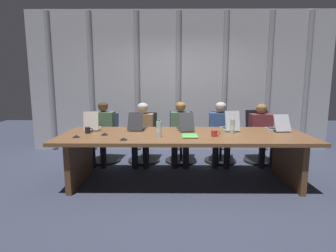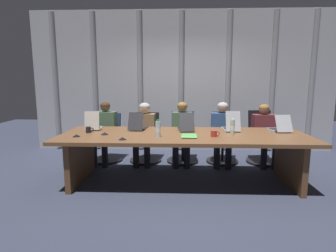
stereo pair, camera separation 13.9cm
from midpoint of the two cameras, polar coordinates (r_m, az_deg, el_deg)
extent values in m
plane|color=#383D51|center=(4.35, 2.30, -11.38)|extent=(13.10, 13.10, 0.00)
cube|color=brown|center=(4.15, 2.36, -1.99)|extent=(3.66, 1.27, 0.05)
cube|color=black|center=(4.16, 2.36, -2.87)|extent=(3.11, 0.10, 0.06)
cube|color=brown|center=(4.48, -18.47, -6.56)|extent=(0.08, 1.08, 0.70)
cube|color=brown|center=(4.57, 22.67, -6.48)|extent=(0.08, 1.08, 0.70)
cube|color=#B2B2B7|center=(6.14, 1.77, 9.05)|extent=(6.55, 0.10, 3.01)
cylinder|color=gray|center=(6.64, -23.46, 8.31)|extent=(0.12, 0.12, 2.95)
cylinder|color=gray|center=(6.33, -16.08, 8.70)|extent=(0.12, 0.12, 2.95)
cylinder|color=gray|center=(6.13, -6.99, 8.98)|extent=(0.12, 0.12, 2.95)
cylinder|color=gray|center=(6.08, 1.49, 9.04)|extent=(0.12, 0.12, 2.95)
cylinder|color=gray|center=(6.18, 10.94, 8.88)|extent=(0.12, 0.12, 2.95)
cylinder|color=gray|center=(6.42, 19.40, 8.54)|extent=(0.12, 0.12, 2.95)
cylinder|color=gray|center=(6.73, 26.07, 8.14)|extent=(0.12, 0.12, 2.95)
cube|color=beige|center=(4.72, -15.96, -0.53)|extent=(0.26, 0.34, 0.02)
cube|color=black|center=(4.74, -15.92, -0.36)|extent=(0.21, 0.20, 0.00)
cube|color=beige|center=(4.52, -16.41, 0.99)|extent=(0.23, 0.10, 0.29)
cube|color=black|center=(4.52, -16.40, 1.02)|extent=(0.21, 0.08, 0.26)
cube|color=#2D2D33|center=(4.61, -6.94, -0.47)|extent=(0.27, 0.34, 0.02)
cube|color=black|center=(4.63, -6.87, -0.30)|extent=(0.22, 0.19, 0.00)
cube|color=#2D2D33|center=(4.38, -7.65, 0.92)|extent=(0.25, 0.15, 0.27)
cube|color=black|center=(4.39, -7.63, 0.96)|extent=(0.22, 0.13, 0.25)
cube|color=#2D2D33|center=(4.55, 2.53, -0.53)|extent=(0.26, 0.35, 0.02)
cube|color=black|center=(4.58, 2.49, -0.36)|extent=(0.21, 0.20, 0.00)
cube|color=#2D2D33|center=(4.29, 2.96, 0.84)|extent=(0.24, 0.18, 0.28)
cube|color=black|center=(4.30, 2.95, 0.89)|extent=(0.21, 0.15, 0.25)
cube|color=#A8ADB7|center=(4.63, 11.54, -0.55)|extent=(0.23, 0.34, 0.02)
cube|color=black|center=(4.65, 11.47, -0.37)|extent=(0.20, 0.19, 0.00)
cube|color=#A8ADB7|center=(4.39, 12.24, 1.01)|extent=(0.23, 0.12, 0.31)
cube|color=black|center=(4.40, 12.23, 1.05)|extent=(0.20, 0.10, 0.27)
cube|color=#A8ADB7|center=(4.81, 20.37, -0.59)|extent=(0.28, 0.32, 0.02)
cube|color=black|center=(4.83, 20.26, -0.42)|extent=(0.23, 0.18, 0.00)
cube|color=#A8ADB7|center=(4.60, 21.63, 0.59)|extent=(0.26, 0.16, 0.25)
cube|color=black|center=(4.61, 21.60, 0.64)|extent=(0.23, 0.14, 0.22)
cube|color=navy|center=(5.43, -13.77, -2.81)|extent=(0.54, 0.54, 0.08)
cube|color=navy|center=(5.58, -13.03, 0.29)|extent=(0.44, 0.17, 0.45)
cylinder|color=#262628|center=(5.47, -13.68, -4.96)|extent=(0.05, 0.05, 0.34)
cylinder|color=black|center=(5.52, -13.60, -6.87)|extent=(0.60, 0.60, 0.04)
cube|color=black|center=(5.29, -5.77, -2.90)|extent=(0.53, 0.53, 0.08)
cube|color=black|center=(5.45, -5.32, 0.38)|extent=(0.44, 0.16, 0.47)
cylinder|color=#262628|center=(5.34, -5.73, -5.10)|extent=(0.05, 0.05, 0.34)
cylinder|color=black|center=(5.39, -5.70, -7.05)|extent=(0.60, 0.60, 0.04)
cube|color=navy|center=(5.26, 2.00, -2.92)|extent=(0.48, 0.48, 0.08)
cube|color=navy|center=(5.43, 1.96, 0.51)|extent=(0.43, 0.12, 0.49)
cylinder|color=#262628|center=(5.31, 1.99, -5.13)|extent=(0.05, 0.05, 0.34)
cylinder|color=black|center=(5.36, 1.98, -7.10)|extent=(0.60, 0.60, 0.04)
cube|color=black|center=(5.34, 10.07, -2.89)|extent=(0.55, 0.55, 0.08)
cube|color=black|center=(5.50, 10.14, 0.43)|extent=(0.45, 0.18, 0.48)
cylinder|color=#262628|center=(5.38, 10.00, -5.08)|extent=(0.05, 0.05, 0.34)
cylinder|color=black|center=(5.43, 9.94, -7.01)|extent=(0.60, 0.60, 0.04)
cube|color=black|center=(5.51, 17.86, -2.81)|extent=(0.54, 0.54, 0.08)
cube|color=black|center=(5.66, 17.09, 0.58)|extent=(0.44, 0.17, 0.51)
cylinder|color=#262628|center=(5.56, 17.75, -4.93)|extent=(0.05, 0.05, 0.34)
cylinder|color=black|center=(5.61, 17.65, -6.80)|extent=(0.60, 0.60, 0.04)
cube|color=#4C6B4C|center=(5.35, -13.79, 0.17)|extent=(0.41, 0.25, 0.50)
sphere|color=brown|center=(5.31, -13.93, 3.84)|extent=(0.18, 0.18, 0.18)
ellipsoid|color=#472D19|center=(5.31, -13.94, 4.08)|extent=(0.18, 0.18, 0.13)
cylinder|color=#4C6B4C|center=(5.29, -12.10, 0.79)|extent=(0.08, 0.14, 0.27)
cylinder|color=brown|center=(5.11, -12.77, -0.87)|extent=(0.09, 0.30, 0.06)
cylinder|color=#4C6B4C|center=(5.40, -15.49, 0.83)|extent=(0.08, 0.14, 0.27)
cylinder|color=brown|center=(5.23, -16.26, -0.79)|extent=(0.09, 0.30, 0.06)
cylinder|color=#262833|center=(5.19, -13.35, -3.25)|extent=(0.17, 0.41, 0.13)
cylinder|color=#262833|center=(5.07, -13.92, -6.01)|extent=(0.11, 0.11, 0.44)
cylinder|color=#262833|center=(5.25, -15.42, -3.18)|extent=(0.17, 0.41, 0.13)
cylinder|color=#262833|center=(5.14, -16.03, -5.89)|extent=(0.11, 0.11, 0.44)
cube|color=olive|center=(5.22, -5.90, -0.02)|extent=(0.40, 0.24, 0.46)
sphere|color=beige|center=(5.18, -5.97, 3.67)|extent=(0.20, 0.20, 0.20)
ellipsoid|color=#B2ADA8|center=(5.17, -5.97, 3.94)|extent=(0.20, 0.20, 0.15)
cylinder|color=olive|center=(5.19, -4.12, 0.42)|extent=(0.08, 0.14, 0.27)
cylinder|color=beige|center=(5.01, -4.40, -1.28)|extent=(0.08, 0.30, 0.06)
cylinder|color=olive|center=(5.24, -7.68, 0.45)|extent=(0.08, 0.14, 0.27)
cylinder|color=beige|center=(5.06, -8.09, -1.23)|extent=(0.08, 0.30, 0.06)
cylinder|color=#262833|center=(5.06, -5.08, -3.34)|extent=(0.15, 0.41, 0.13)
cylinder|color=#262833|center=(4.94, -5.34, -6.17)|extent=(0.11, 0.11, 0.44)
cylinder|color=#262833|center=(5.10, -7.31, -3.30)|extent=(0.15, 0.41, 0.13)
cylinder|color=#262833|center=(4.97, -7.63, -6.11)|extent=(0.11, 0.11, 0.44)
cube|color=#4C6B4C|center=(5.19, 1.82, 0.14)|extent=(0.37, 0.23, 0.50)
sphere|color=#8C6647|center=(5.14, 1.84, 3.95)|extent=(0.18, 0.18, 0.18)
ellipsoid|color=olive|center=(5.14, 1.84, 4.20)|extent=(0.19, 0.19, 0.14)
cylinder|color=#4C6B4C|center=(5.18, 3.49, 0.77)|extent=(0.08, 0.14, 0.27)
cylinder|color=#8C6647|center=(4.99, 3.50, -0.92)|extent=(0.08, 0.30, 0.06)
cylinder|color=#4C6B4C|center=(5.18, 0.16, 0.80)|extent=(0.08, 0.14, 0.27)
cylinder|color=#8C6647|center=(5.00, 0.05, -0.89)|extent=(0.08, 0.30, 0.06)
cylinder|color=#262833|center=(5.05, 2.90, -3.36)|extent=(0.15, 0.41, 0.13)
cylinder|color=#262833|center=(4.92, 2.88, -6.20)|extent=(0.11, 0.11, 0.44)
cylinder|color=#262833|center=(5.05, 0.62, -3.34)|extent=(0.15, 0.41, 0.13)
cylinder|color=#262833|center=(4.93, 0.54, -6.18)|extent=(0.11, 0.11, 0.44)
cube|color=#335184|center=(5.26, 9.94, 0.07)|extent=(0.43, 0.26, 0.49)
sphere|color=tan|center=(5.22, 10.04, 3.82)|extent=(0.19, 0.19, 0.19)
ellipsoid|color=#B2ADA8|center=(5.21, 10.05, 4.08)|extent=(0.20, 0.20, 0.15)
cylinder|color=#335184|center=(5.27, 11.84, 0.61)|extent=(0.08, 0.14, 0.27)
cylinder|color=tan|center=(5.08, 12.04, -1.06)|extent=(0.09, 0.30, 0.06)
cylinder|color=#335184|center=(5.24, 8.05, 0.68)|extent=(0.08, 0.14, 0.27)
cylinder|color=tan|center=(5.05, 8.11, -1.00)|extent=(0.09, 0.30, 0.06)
cylinder|color=#262833|center=(5.12, 11.12, -3.32)|extent=(0.17, 0.41, 0.13)
cylinder|color=#262833|center=(5.00, 11.24, -6.12)|extent=(0.11, 0.11, 0.44)
cylinder|color=#262833|center=(5.11, 8.89, -3.30)|extent=(0.17, 0.41, 0.13)
cylinder|color=#262833|center=(4.99, 8.93, -6.11)|extent=(0.11, 0.11, 0.44)
cube|color=brown|center=(5.44, 17.80, -0.07)|extent=(0.41, 0.24, 0.46)
sphere|color=#8C6647|center=(5.40, 17.97, 3.38)|extent=(0.19, 0.19, 0.19)
ellipsoid|color=olive|center=(5.39, 17.99, 3.62)|extent=(0.19, 0.19, 0.14)
cylinder|color=brown|center=(5.49, 19.45, 0.37)|extent=(0.08, 0.14, 0.27)
cylinder|color=#8C6647|center=(5.32, 20.24, -1.23)|extent=(0.08, 0.30, 0.06)
cylinder|color=brown|center=(5.37, 16.15, 0.35)|extent=(0.08, 0.14, 0.27)
cylinder|color=#8C6647|center=(5.20, 16.84, -1.29)|extent=(0.08, 0.30, 0.06)
cylinder|color=#262833|center=(5.34, 19.42, -3.18)|extent=(0.15, 0.41, 0.13)
cylinder|color=#262833|center=(5.23, 20.04, -5.84)|extent=(0.11, 0.11, 0.44)
cylinder|color=#262833|center=(5.27, 17.40, -3.24)|extent=(0.15, 0.41, 0.13)
cylinder|color=#262833|center=(5.15, 17.98, -5.95)|extent=(0.11, 0.11, 0.44)
cylinder|color=#ADD1B2|center=(4.20, 12.17, -0.17)|extent=(0.06, 0.06, 0.22)
cylinder|color=white|center=(4.20, 12.16, -0.32)|extent=(0.06, 0.06, 0.07)
cylinder|color=white|center=(4.18, 12.22, 1.49)|extent=(0.03, 0.03, 0.02)
cylinder|color=silver|center=(3.91, -2.92, -0.66)|extent=(0.07, 0.07, 0.23)
cylinder|color=white|center=(3.91, -2.92, -0.82)|extent=(0.07, 0.07, 0.07)
cylinder|color=green|center=(3.89, -2.93, 1.13)|extent=(0.04, 0.04, 0.02)
cylinder|color=#B2332D|center=(4.00, 8.51, -1.50)|extent=(0.09, 0.09, 0.09)
torus|color=#B2332D|center=(4.01, 9.30, -1.50)|extent=(0.06, 0.01, 0.06)
cylinder|color=black|center=(4.38, -17.06, -0.83)|extent=(0.08, 0.08, 0.09)
torus|color=black|center=(4.37, -16.43, -0.84)|extent=(0.07, 0.01, 0.07)
cone|color=black|center=(3.78, -10.15, -2.60)|extent=(0.11, 0.11, 0.03)
cone|color=black|center=(4.13, -19.25, -1.98)|extent=(0.11, 0.11, 0.03)
cone|color=black|center=(4.18, -13.84, -1.59)|extent=(0.11, 0.11, 0.03)
cube|color=#4CB74C|center=(3.96, 3.50, -2.07)|extent=(0.23, 0.31, 0.02)
cylinder|color=silver|center=(3.81, 3.62, -2.35)|extent=(0.21, 0.02, 0.01)
camera|label=1|loc=(0.07, -90.93, -0.16)|focal=29.67mm
camera|label=2|loc=(0.07, 89.07, 0.16)|focal=29.67mm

